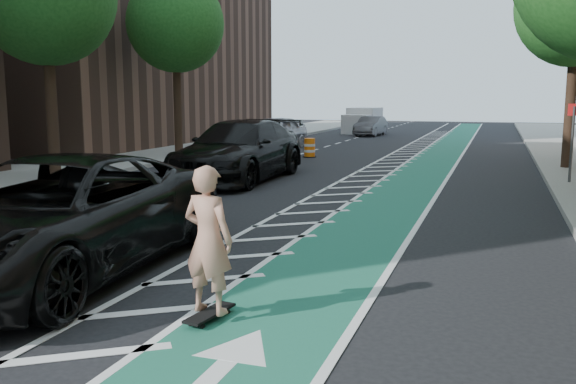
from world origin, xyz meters
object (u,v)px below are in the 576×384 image
at_px(suv_near, 55,216).
at_px(suv_far, 239,150).
at_px(barrel_a, 89,197).
at_px(skateboarder, 208,240).

bearing_deg(suv_near, suv_far, 94.97).
bearing_deg(suv_near, barrel_a, 117.16).
relative_size(suv_near, suv_far, 0.98).
relative_size(skateboarder, suv_near, 0.28).
bearing_deg(skateboarder, suv_far, -59.64).
height_order(suv_near, barrel_a, suv_near).
relative_size(skateboarder, barrel_a, 1.81).
bearing_deg(skateboarder, barrel_a, -33.72).
height_order(skateboarder, suv_far, suv_far).
relative_size(skateboarder, suv_far, 0.27).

